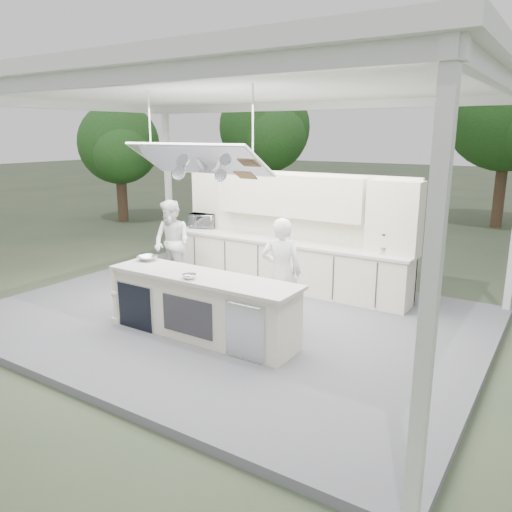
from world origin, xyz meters
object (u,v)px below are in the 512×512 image
Objects in this scene: back_counter at (284,263)px; sous_chef at (172,243)px; demo_island at (201,306)px; head_chef at (281,272)px.

back_counter is 2.26m from sous_chef.
back_counter is at bearing 93.63° from demo_island.
demo_island is 2.82m from back_counter.
back_counter is at bearing -84.08° from head_chef.
sous_chef is (-2.14, 1.75, 0.38)m from demo_island.
demo_island is 1.82× the size of sous_chef.
demo_island is 1.36m from head_chef.
head_chef is 1.01× the size of sous_chef.
sous_chef reaches higher than demo_island.
head_chef reaches higher than back_counter.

